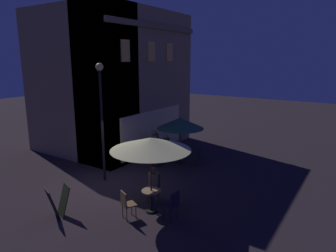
{
  "coord_description": "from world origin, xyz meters",
  "views": [
    {
      "loc": [
        -7.97,
        -8.12,
        4.9
      ],
      "look_at": [
        2.42,
        -1.26,
        2.13
      ],
      "focal_mm": 32.42,
      "sensor_mm": 36.0,
      "label": 1
    }
  ],
  "objects_px": {
    "patron_seated_1": "(167,146)",
    "cafe_chair_2": "(126,202)",
    "cafe_chair_1": "(154,184)",
    "patron_standing_2": "(155,148)",
    "cafe_table_1": "(180,152)",
    "street_lamp_near_corner": "(101,105)",
    "cafe_chair_3": "(165,148)",
    "patron_seated_0": "(153,182)",
    "patio_umbrella_1": "(180,123)",
    "cafe_chair_0": "(173,203)",
    "menu_sandwich_board": "(58,202)",
    "cafe_table_0": "(151,197)",
    "patio_umbrella_0": "(151,144)",
    "cafe_chair_4": "(196,155)"
  },
  "relations": [
    {
      "from": "cafe_chair_2",
      "to": "street_lamp_near_corner",
      "type": "bearing_deg",
      "value": 81.39
    },
    {
      "from": "cafe_table_1",
      "to": "cafe_chair_1",
      "type": "xyz_separation_m",
      "value": [
        -3.83,
        -1.23,
        0.04
      ]
    },
    {
      "from": "cafe_chair_3",
      "to": "patron_seated_0",
      "type": "xyz_separation_m",
      "value": [
        -3.99,
        -2.2,
        0.13
      ]
    },
    {
      "from": "patio_umbrella_0",
      "to": "cafe_chair_1",
      "type": "distance_m",
      "value": 1.95
    },
    {
      "from": "cafe_chair_1",
      "to": "patron_seated_1",
      "type": "bearing_deg",
      "value": 175.9
    },
    {
      "from": "patio_umbrella_1",
      "to": "cafe_chair_1",
      "type": "bearing_deg",
      "value": -162.16
    },
    {
      "from": "menu_sandwich_board",
      "to": "patron_seated_1",
      "type": "relative_size",
      "value": 0.76
    },
    {
      "from": "cafe_chair_1",
      "to": "cafe_chair_3",
      "type": "distance_m",
      "value": 4.41
    },
    {
      "from": "cafe_chair_3",
      "to": "street_lamp_near_corner",
      "type": "bearing_deg",
      "value": -97.28
    },
    {
      "from": "street_lamp_near_corner",
      "to": "patron_seated_1",
      "type": "xyz_separation_m",
      "value": [
        3.57,
        -0.73,
        -2.41
      ]
    },
    {
      "from": "cafe_table_0",
      "to": "cafe_chair_4",
      "type": "xyz_separation_m",
      "value": [
        4.63,
        0.83,
        0.02
      ]
    },
    {
      "from": "cafe_table_1",
      "to": "cafe_chair_1",
      "type": "distance_m",
      "value": 4.03
    },
    {
      "from": "cafe_chair_3",
      "to": "patron_seated_0",
      "type": "relative_size",
      "value": 0.78
    },
    {
      "from": "patio_umbrella_1",
      "to": "cafe_chair_2",
      "type": "bearing_deg",
      "value": -166.17
    },
    {
      "from": "cafe_table_0",
      "to": "cafe_table_1",
      "type": "relative_size",
      "value": 0.95
    },
    {
      "from": "patron_seated_0",
      "to": "cafe_chair_0",
      "type": "bearing_deg",
      "value": 28.79
    },
    {
      "from": "street_lamp_near_corner",
      "to": "cafe_table_0",
      "type": "bearing_deg",
      "value": -108.44
    },
    {
      "from": "cafe_table_1",
      "to": "patio_umbrella_1",
      "type": "distance_m",
      "value": 1.41
    },
    {
      "from": "cafe_table_0",
      "to": "cafe_chair_0",
      "type": "distance_m",
      "value": 0.89
    },
    {
      "from": "cafe_chair_4",
      "to": "patron_standing_2",
      "type": "bearing_deg",
      "value": 33.43
    },
    {
      "from": "street_lamp_near_corner",
      "to": "patron_standing_2",
      "type": "relative_size",
      "value": 2.75
    },
    {
      "from": "patron_seated_1",
      "to": "patio_umbrella_0",
      "type": "bearing_deg",
      "value": -60.14
    },
    {
      "from": "cafe_chair_0",
      "to": "patron_seated_0",
      "type": "bearing_deg",
      "value": -24.04
    },
    {
      "from": "cafe_chair_2",
      "to": "patron_standing_2",
      "type": "bearing_deg",
      "value": 49.82
    },
    {
      "from": "cafe_chair_4",
      "to": "cafe_chair_2",
      "type": "bearing_deg",
      "value": 92.96
    },
    {
      "from": "patio_umbrella_1",
      "to": "street_lamp_near_corner",
      "type": "bearing_deg",
      "value": 157.35
    },
    {
      "from": "cafe_chair_2",
      "to": "patron_seated_1",
      "type": "xyz_separation_m",
      "value": [
        5.42,
        2.07,
        0.16
      ]
    },
    {
      "from": "patio_umbrella_1",
      "to": "cafe_chair_3",
      "type": "height_order",
      "value": "patio_umbrella_1"
    },
    {
      "from": "cafe_chair_0",
      "to": "cafe_chair_4",
      "type": "bearing_deg",
      "value": -64.19
    },
    {
      "from": "patio_umbrella_1",
      "to": "patron_seated_1",
      "type": "distance_m",
      "value": 1.44
    },
    {
      "from": "patron_seated_0",
      "to": "cafe_chair_1",
      "type": "bearing_deg",
      "value": 180.0
    },
    {
      "from": "patio_umbrella_0",
      "to": "cafe_chair_4",
      "type": "height_order",
      "value": "patio_umbrella_0"
    },
    {
      "from": "patron_seated_0",
      "to": "patron_seated_1",
      "type": "relative_size",
      "value": 0.97
    },
    {
      "from": "cafe_table_0",
      "to": "cafe_table_1",
      "type": "height_order",
      "value": "cafe_table_1"
    },
    {
      "from": "cafe_chair_3",
      "to": "patio_umbrella_1",
      "type": "bearing_deg",
      "value": 0.0
    },
    {
      "from": "street_lamp_near_corner",
      "to": "cafe_table_0",
      "type": "relative_size",
      "value": 6.38
    },
    {
      "from": "cafe_chair_3",
      "to": "patron_seated_0",
      "type": "bearing_deg",
      "value": -59.09
    },
    {
      "from": "street_lamp_near_corner",
      "to": "cafe_chair_0",
      "type": "relative_size",
      "value": 4.94
    },
    {
      "from": "cafe_table_1",
      "to": "patron_seated_1",
      "type": "bearing_deg",
      "value": 87.95
    },
    {
      "from": "cafe_table_1",
      "to": "patio_umbrella_0",
      "type": "bearing_deg",
      "value": -159.75
    },
    {
      "from": "patron_standing_2",
      "to": "cafe_chair_1",
      "type": "bearing_deg",
      "value": -157.61
    },
    {
      "from": "cafe_chair_0",
      "to": "patron_seated_0",
      "type": "relative_size",
      "value": 0.78
    },
    {
      "from": "menu_sandwich_board",
      "to": "cafe_chair_0",
      "type": "bearing_deg",
      "value": -40.64
    },
    {
      "from": "cafe_chair_1",
      "to": "patron_standing_2",
      "type": "height_order",
      "value": "patron_standing_2"
    },
    {
      "from": "menu_sandwich_board",
      "to": "cafe_chair_3",
      "type": "height_order",
      "value": "menu_sandwich_board"
    },
    {
      "from": "street_lamp_near_corner",
      "to": "patron_seated_1",
      "type": "relative_size",
      "value": 3.73
    },
    {
      "from": "patio_umbrella_0",
      "to": "cafe_chair_0",
      "type": "distance_m",
      "value": 1.93
    },
    {
      "from": "patron_seated_1",
      "to": "cafe_chair_2",
      "type": "bearing_deg",
      "value": -67.04
    },
    {
      "from": "cafe_table_1",
      "to": "patron_standing_2",
      "type": "xyz_separation_m",
      "value": [
        -1.07,
        0.68,
        0.34
      ]
    },
    {
      "from": "cafe_table_0",
      "to": "patio_umbrella_0",
      "type": "relative_size",
      "value": 0.29
    }
  ]
}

